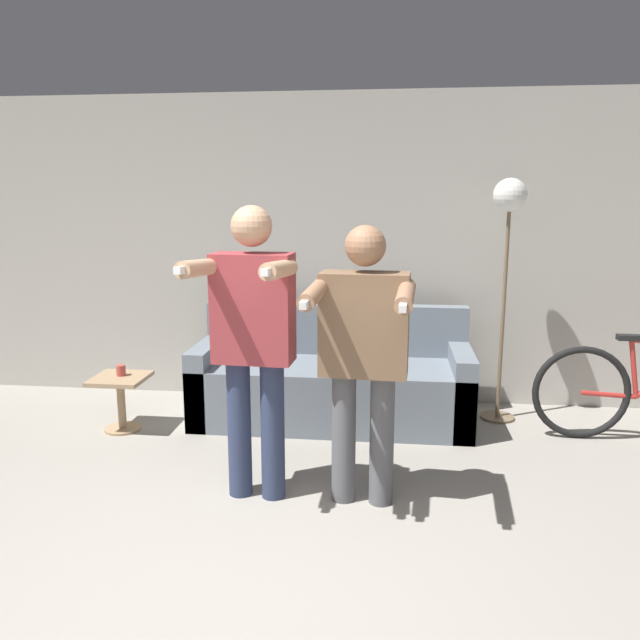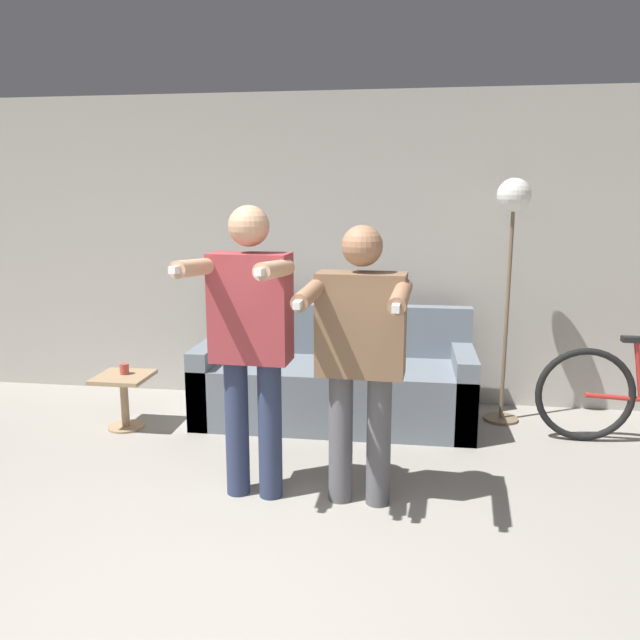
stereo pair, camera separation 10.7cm
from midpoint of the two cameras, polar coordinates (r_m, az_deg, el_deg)
name	(u,v)px [view 2 (the right image)]	position (r m, az deg, el deg)	size (l,w,h in m)	color
wall_back	(306,250)	(5.38, -0.76, 6.39)	(10.00, 0.05, 2.60)	#B7B2A8
couch	(335,384)	(4.96, 1.96, -5.87)	(2.14, 0.80, 0.89)	slate
person_left	(250,332)	(3.56, -5.54, -1.13)	(0.55, 0.69, 1.72)	#2D3856
person_right	(360,346)	(3.48, 4.59, -2.42)	(0.59, 0.70, 1.61)	#56565B
cat	(355,294)	(5.08, 3.86, 2.36)	(0.53, 0.13, 0.19)	silver
floor_lamp	(512,223)	(4.97, 17.78, 8.43)	(0.27, 0.27, 1.89)	#756047
side_table	(124,391)	(5.01, -16.90, -6.19)	(0.39, 0.39, 0.42)	#A38460
cup	(124,369)	(4.99, -16.87, -4.30)	(0.07, 0.07, 0.08)	#B7473D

